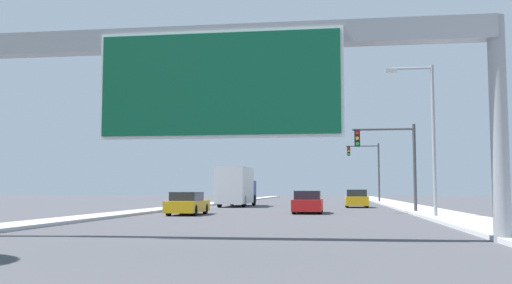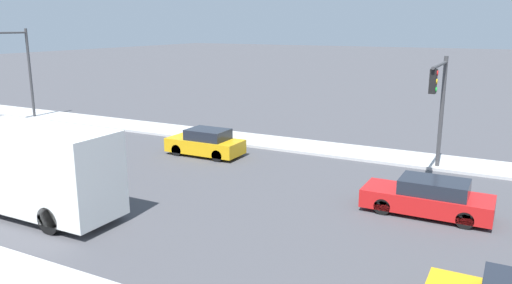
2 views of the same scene
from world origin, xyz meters
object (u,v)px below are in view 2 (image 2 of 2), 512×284
object	(u,v)px
traffic_light_near_intersection	(439,97)
car_near_center	(206,143)
car_near_left	(428,198)
truck_box_primary	(25,169)
traffic_light_mid_block	(16,61)

from	to	relation	value
traffic_light_near_intersection	car_near_center	bearing A→B (deg)	99.32
car_near_center	car_near_left	xyz separation A→B (m)	(-3.50, -12.49, -0.03)
truck_box_primary	traffic_light_mid_block	xyz separation A→B (m)	(12.64, 16.83, 2.79)
truck_box_primary	traffic_light_mid_block	world-z (taller)	traffic_light_mid_block
traffic_light_mid_block	car_near_center	bearing A→B (deg)	-96.73
car_near_center	traffic_light_near_intersection	bearing A→B (deg)	-80.68
car_near_center	traffic_light_near_intersection	distance (m)	12.42
car_near_left	traffic_light_near_intersection	size ratio (longest dim) A/B	0.84
traffic_light_near_intersection	car_near_left	bearing A→B (deg)	-173.40
car_near_center	traffic_light_near_intersection	world-z (taller)	traffic_light_near_intersection
car_near_center	car_near_left	distance (m)	12.97
car_near_left	truck_box_primary	distance (m)	15.51
car_near_center	traffic_light_mid_block	xyz separation A→B (m)	(2.14, 18.14, 3.83)
car_near_left	traffic_light_mid_block	xyz separation A→B (m)	(5.64, 30.63, 3.86)
traffic_light_near_intersection	traffic_light_mid_block	xyz separation A→B (m)	(0.19, 30.00, 0.72)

